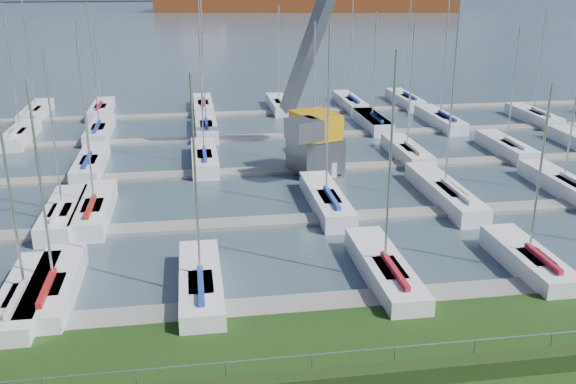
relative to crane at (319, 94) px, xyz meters
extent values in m
cube|color=#3E515C|center=(-4.51, 233.55, -5.73)|extent=(800.00, 540.00, 0.20)
cube|color=#1F3212|center=(-4.51, -26.85, -4.98)|extent=(80.00, 0.70, 0.70)
cylinder|color=gray|center=(-4.51, -26.45, -4.13)|extent=(80.00, 0.04, 0.04)
cube|color=slate|center=(-4.51, -20.45, -5.55)|extent=(90.00, 1.60, 0.25)
cube|color=slate|center=(-4.51, -10.45, -5.55)|extent=(90.00, 1.60, 0.25)
cube|color=slate|center=(-4.51, -0.45, -5.55)|extent=(90.00, 1.60, 0.25)
cube|color=slate|center=(-4.51, 9.55, -5.55)|extent=(90.00, 1.60, 0.25)
cube|color=slate|center=(-4.51, 19.55, -5.55)|extent=(90.00, 1.60, 0.25)
cube|color=#525559|center=(-0.46, -1.23, -4.13)|extent=(4.06, 4.06, 2.60)
cube|color=orange|center=(-0.46, -1.23, -2.03)|extent=(3.55, 4.05, 1.80)
cube|color=#5C5F63|center=(-1.66, -3.23, -1.83)|extent=(2.60, 2.73, 1.40)
cube|color=brown|center=(32.31, 182.84, -2.83)|extent=(104.32, 33.79, 10.00)
camera|label=1|loc=(-9.28, -45.25, 8.57)|focal=40.00mm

